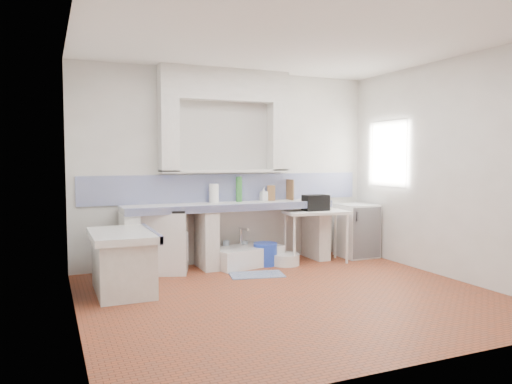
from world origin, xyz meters
name	(u,v)px	position (x,y,z in m)	size (l,w,h in m)	color
floor	(291,296)	(0.00, 0.00, 0.00)	(4.50, 4.50, 0.00)	#984326
ceiling	(293,41)	(0.00, 0.00, 2.80)	(4.50, 4.50, 0.00)	white
wall_back	(229,167)	(0.00, 2.00, 1.40)	(4.50, 4.50, 0.00)	white
wall_front	(419,177)	(0.00, -2.00, 1.40)	(4.50, 4.50, 0.00)	white
wall_left	(74,173)	(-2.25, 0.00, 1.40)	(4.50, 4.50, 0.00)	white
wall_right	(449,169)	(2.25, 0.00, 1.40)	(4.50, 4.50, 0.00)	white
alcove_mass	(225,85)	(-0.10, 1.88, 2.58)	(1.90, 0.25, 0.45)	white
window_frame	(398,154)	(2.42, 1.20, 1.60)	(0.35, 0.86, 1.06)	#351D10
lace_valance	(391,128)	(2.28, 1.20, 1.98)	(0.01, 0.84, 0.24)	white
counter_slab	(230,206)	(-0.10, 1.70, 0.86)	(3.00, 0.60, 0.08)	white
counter_lip	(237,208)	(-0.10, 1.42, 0.86)	(3.00, 0.04, 0.10)	navy
counter_pier_left	(130,244)	(-1.50, 1.70, 0.41)	(0.20, 0.55, 0.82)	white
counter_pier_mid	(207,239)	(-0.45, 1.70, 0.41)	(0.20, 0.55, 0.82)	white
counter_pier_right	(316,232)	(1.30, 1.70, 0.41)	(0.20, 0.55, 0.82)	white
peninsula_top	(122,235)	(-1.70, 0.90, 0.66)	(0.70, 1.10, 0.08)	white
peninsula_base	(123,265)	(-1.70, 0.90, 0.31)	(0.60, 1.00, 0.62)	white
peninsula_lip	(151,233)	(-1.37, 0.90, 0.66)	(0.04, 1.10, 0.10)	navy
backsplash	(230,188)	(0.00, 1.99, 1.10)	(4.27, 0.03, 0.40)	navy
stove	(165,242)	(-1.03, 1.69, 0.41)	(0.58, 0.56, 0.82)	white
sink	(246,257)	(0.12, 1.65, 0.12)	(1.01, 0.54, 0.24)	white
side_table	(316,237)	(1.15, 1.45, 0.38)	(0.91, 0.51, 0.04)	white
fridge	(357,230)	(1.95, 1.56, 0.41)	(0.53, 0.53, 0.82)	white
bucket_red	(228,257)	(-0.12, 1.74, 0.13)	(0.28, 0.28, 0.26)	#AB200B
bucket_orange	(246,257)	(0.11, 1.64, 0.12)	(0.26, 0.26, 0.24)	orange
bucket_blue	(265,254)	(0.39, 1.56, 0.16)	(0.34, 0.34, 0.32)	blue
basin_white	(285,259)	(0.65, 1.46, 0.08)	(0.41, 0.41, 0.16)	white
water_bottle_a	(226,252)	(-0.11, 1.85, 0.17)	(0.09, 0.09, 0.34)	silver
water_bottle_b	(245,252)	(0.19, 1.85, 0.16)	(0.08, 0.08, 0.32)	silver
black_bag	(316,203)	(1.17, 1.48, 0.88)	(0.37, 0.21, 0.23)	black
green_bottle_a	(239,190)	(0.09, 1.85, 1.08)	(0.08, 0.08, 0.36)	#317331
green_bottle_b	(239,189)	(0.10, 1.85, 1.08)	(0.08, 0.08, 0.37)	#317331
knife_block	(271,193)	(0.61, 1.85, 1.01)	(0.11, 0.09, 0.23)	brown
cutting_board	(290,190)	(0.93, 1.85, 1.06)	(0.02, 0.23, 0.31)	brown
paper_towel	(214,193)	(-0.29, 1.85, 1.03)	(0.13, 0.13, 0.27)	white
soap_bottle	(264,194)	(0.49, 1.85, 1.01)	(0.09, 0.10, 0.21)	white
rug	(257,275)	(0.03, 1.05, 0.01)	(0.70, 0.40, 0.01)	navy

